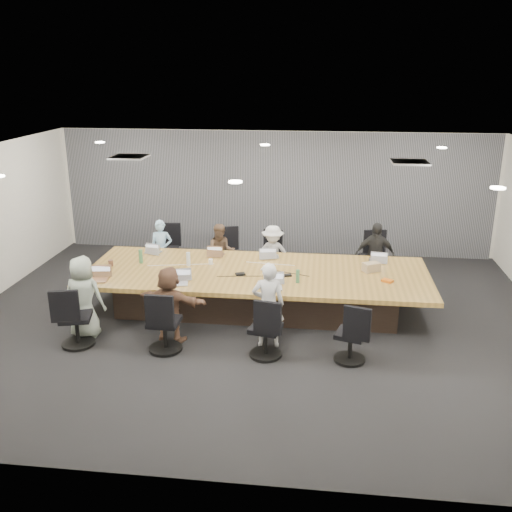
# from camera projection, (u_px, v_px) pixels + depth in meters

# --- Properties ---
(floor) EXTENTS (10.00, 8.00, 0.00)m
(floor) POSITION_uv_depth(u_px,v_px,m) (253.00, 321.00, 9.79)
(floor) COLOR black
(floor) RESTS_ON ground
(ceiling) EXTENTS (10.00, 8.00, 0.00)m
(ceiling) POSITION_uv_depth(u_px,v_px,m) (253.00, 158.00, 8.90)
(ceiling) COLOR white
(ceiling) RESTS_ON wall_back
(wall_back) EXTENTS (10.00, 0.00, 2.80)m
(wall_back) POSITION_uv_depth(u_px,v_px,m) (275.00, 193.00, 13.11)
(wall_back) COLOR silver
(wall_back) RESTS_ON ground
(wall_front) EXTENTS (10.00, 0.00, 2.80)m
(wall_front) POSITION_uv_depth(u_px,v_px,m) (202.00, 363.00, 5.58)
(wall_front) COLOR silver
(wall_front) RESTS_ON ground
(curtain) EXTENTS (9.80, 0.04, 2.80)m
(curtain) POSITION_uv_depth(u_px,v_px,m) (274.00, 193.00, 13.03)
(curtain) COLOR slate
(curtain) RESTS_ON ground
(conference_table) EXTENTS (6.00, 2.20, 0.74)m
(conference_table) POSITION_uv_depth(u_px,v_px,m) (257.00, 289.00, 10.13)
(conference_table) COLOR #30241D
(conference_table) RESTS_ON ground
(chair_0) EXTENTS (0.65, 0.65, 0.85)m
(chair_0) POSITION_uv_depth(u_px,v_px,m) (167.00, 253.00, 11.96)
(chair_0) COLOR black
(chair_0) RESTS_ON ground
(chair_1) EXTENTS (0.65, 0.65, 0.79)m
(chair_1) POSITION_uv_depth(u_px,v_px,m) (224.00, 257.00, 11.83)
(chair_1) COLOR black
(chair_1) RESTS_ON ground
(chair_2) EXTENTS (0.59, 0.59, 0.73)m
(chair_2) POSITION_uv_depth(u_px,v_px,m) (274.00, 260.00, 11.72)
(chair_2) COLOR black
(chair_2) RESTS_ON ground
(chair_3) EXTENTS (0.65, 0.65, 0.84)m
(chair_3) POSITION_uv_depth(u_px,v_px,m) (373.00, 262.00, 11.48)
(chair_3) COLOR black
(chair_3) RESTS_ON ground
(chair_4) EXTENTS (0.66, 0.66, 0.80)m
(chair_4) POSITION_uv_depth(u_px,v_px,m) (76.00, 322.00, 8.83)
(chair_4) COLOR black
(chair_4) RESTS_ON ground
(chair_5) EXTENTS (0.55, 0.55, 0.80)m
(chair_5) POSITION_uv_depth(u_px,v_px,m) (164.00, 326.00, 8.67)
(chair_5) COLOR black
(chair_5) RESTS_ON ground
(chair_6) EXTENTS (0.61, 0.61, 0.76)m
(chair_6) POSITION_uv_depth(u_px,v_px,m) (266.00, 333.00, 8.50)
(chair_6) COLOR black
(chair_6) RESTS_ON ground
(chair_7) EXTENTS (0.61, 0.61, 0.72)m
(chair_7) POSITION_uv_depth(u_px,v_px,m) (351.00, 339.00, 8.36)
(chair_7) COLOR black
(chair_7) RESTS_ON ground
(person_0) EXTENTS (0.49, 0.35, 1.23)m
(person_0) POSITION_uv_depth(u_px,v_px,m) (162.00, 250.00, 11.57)
(person_0) COLOR #93C2E3
(person_0) RESTS_ON ground
(laptop_0) EXTENTS (0.33, 0.26, 0.02)m
(laptop_0) POSITION_uv_depth(u_px,v_px,m) (153.00, 252.00, 11.01)
(laptop_0) COLOR #B2B2B7
(laptop_0) RESTS_ON conference_table
(person_1) EXTENTS (0.66, 0.56, 1.20)m
(person_1) POSITION_uv_depth(u_px,v_px,m) (221.00, 253.00, 11.44)
(person_1) COLOR brown
(person_1) RESTS_ON ground
(laptop_1) EXTENTS (0.31, 0.22, 0.02)m
(laptop_1) POSITION_uv_depth(u_px,v_px,m) (216.00, 254.00, 10.87)
(laptop_1) COLOR #8C6647
(laptop_1) RESTS_ON conference_table
(person_2) EXTENTS (0.78, 0.46, 1.20)m
(person_2) POSITION_uv_depth(u_px,v_px,m) (273.00, 255.00, 11.32)
(person_2) COLOR silver
(person_2) RESTS_ON ground
(laptop_2) EXTENTS (0.36, 0.27, 0.02)m
(laptop_2) POSITION_uv_depth(u_px,v_px,m) (270.00, 256.00, 10.76)
(laptop_2) COLOR #B2B2B7
(laptop_2) RESTS_ON conference_table
(person_3) EXTENTS (0.80, 0.38, 1.33)m
(person_3) POSITION_uv_depth(u_px,v_px,m) (375.00, 256.00, 11.07)
(person_3) COLOR black
(person_3) RESTS_ON ground
(laptop_3) EXTENTS (0.32, 0.23, 0.02)m
(laptop_3) POSITION_uv_depth(u_px,v_px,m) (377.00, 261.00, 10.53)
(laptop_3) COLOR #B2B2B7
(laptop_3) RESTS_ON conference_table
(person_4) EXTENTS (0.68, 0.46, 1.35)m
(person_4) POSITION_uv_depth(u_px,v_px,m) (84.00, 297.00, 9.07)
(person_4) COLOR #909D8E
(person_4) RESTS_ON ground
(laptop_4) EXTENTS (0.39, 0.29, 0.02)m
(laptop_4) POSITION_uv_depth(u_px,v_px,m) (97.00, 280.00, 9.56)
(laptop_4) COLOR #8C6647
(laptop_4) RESTS_ON conference_table
(person_5) EXTENTS (1.20, 0.59, 1.24)m
(person_5) POSITION_uv_depth(u_px,v_px,m) (170.00, 304.00, 8.93)
(person_5) COLOR brown
(person_5) RESTS_ON ground
(laptop_5) EXTENTS (0.35, 0.28, 0.02)m
(laptop_5) POSITION_uv_depth(u_px,v_px,m) (178.00, 284.00, 9.40)
(laptop_5) COLOR #B2B2B7
(laptop_5) RESTS_ON conference_table
(person_6) EXTENTS (0.53, 0.38, 1.37)m
(person_6) POSITION_uv_depth(u_px,v_px,m) (268.00, 305.00, 8.73)
(person_6) COLOR silver
(person_6) RESTS_ON ground
(laptop_6) EXTENTS (0.37, 0.28, 0.02)m
(laptop_6) POSITION_uv_depth(u_px,v_px,m) (272.00, 288.00, 9.23)
(laptop_6) COLOR #B2B2B7
(laptop_6) RESTS_ON conference_table
(bottle_green_left) EXTENTS (0.08, 0.08, 0.25)m
(bottle_green_left) POSITION_uv_depth(u_px,v_px,m) (141.00, 256.00, 10.39)
(bottle_green_left) COLOR #3E764B
(bottle_green_left) RESTS_ON conference_table
(bottle_green_right) EXTENTS (0.08, 0.08, 0.22)m
(bottle_green_right) POSITION_uv_depth(u_px,v_px,m) (298.00, 276.00, 9.45)
(bottle_green_right) COLOR #3E764B
(bottle_green_right) RESTS_ON conference_table
(bottle_clear) EXTENTS (0.09, 0.09, 0.24)m
(bottle_clear) POSITION_uv_depth(u_px,v_px,m) (188.00, 259.00, 10.26)
(bottle_clear) COLOR silver
(bottle_clear) RESTS_ON conference_table
(cup_white_far) EXTENTS (0.10, 0.10, 0.10)m
(cup_white_far) POSITION_uv_depth(u_px,v_px,m) (211.00, 262.00, 10.35)
(cup_white_far) COLOR white
(cup_white_far) RESTS_ON conference_table
(cup_white_near) EXTENTS (0.11, 0.11, 0.11)m
(cup_white_near) POSITION_uv_depth(u_px,v_px,m) (371.00, 269.00, 9.96)
(cup_white_near) COLOR white
(cup_white_near) RESTS_ON conference_table
(mug_brown) EXTENTS (0.09, 0.09, 0.11)m
(mug_brown) POSITION_uv_depth(u_px,v_px,m) (111.00, 263.00, 10.26)
(mug_brown) COLOR brown
(mug_brown) RESTS_ON conference_table
(mic_left) EXTENTS (0.19, 0.16, 0.03)m
(mic_left) POSITION_uv_depth(u_px,v_px,m) (240.00, 274.00, 9.83)
(mic_left) COLOR black
(mic_left) RESTS_ON conference_table
(mic_right) EXTENTS (0.16, 0.13, 0.03)m
(mic_right) POSITION_uv_depth(u_px,v_px,m) (287.00, 275.00, 9.77)
(mic_right) COLOR black
(mic_right) RESTS_ON conference_table
(stapler) EXTENTS (0.17, 0.05, 0.06)m
(stapler) POSITION_uv_depth(u_px,v_px,m) (277.00, 279.00, 9.55)
(stapler) COLOR black
(stapler) RESTS_ON conference_table
(canvas_bag) EXTENTS (0.34, 0.30, 0.15)m
(canvas_bag) POSITION_uv_depth(u_px,v_px,m) (371.00, 267.00, 9.98)
(canvas_bag) COLOR tan
(canvas_bag) RESTS_ON conference_table
(snack_packet) EXTENTS (0.21, 0.20, 0.04)m
(snack_packet) POSITION_uv_depth(u_px,v_px,m) (387.00, 281.00, 9.51)
(snack_packet) COLOR #DA600F
(snack_packet) RESTS_ON conference_table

